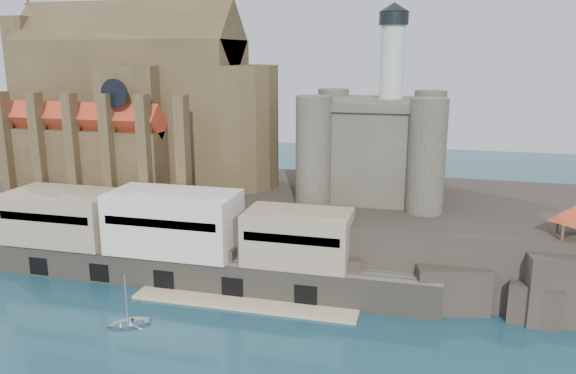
# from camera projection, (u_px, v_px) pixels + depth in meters

# --- Properties ---
(promontory) EXTENTS (100.00, 36.00, 10.00)m
(promontory) POSITION_uv_depth(u_px,v_px,m) (272.00, 221.00, 92.56)
(promontory) COLOR black
(promontory) RESTS_ON ground
(quay) EXTENTS (70.00, 12.00, 13.05)m
(quay) POSITION_uv_depth(u_px,v_px,m) (172.00, 241.00, 79.38)
(quay) COLOR #6B6355
(quay) RESTS_ON ground
(church) EXTENTS (47.00, 25.93, 30.51)m
(church) POSITION_uv_depth(u_px,v_px,m) (142.00, 111.00, 96.69)
(church) COLOR #493922
(church) RESTS_ON promontory
(castle_keep) EXTENTS (21.20, 21.20, 29.30)m
(castle_keep) POSITION_uv_depth(u_px,v_px,m) (375.00, 143.00, 87.08)
(castle_keep) COLOR #4B473B
(castle_keep) RESTS_ON promontory
(rock_outcrop) EXTENTS (14.50, 10.50, 8.70)m
(rock_outcrop) POSITION_uv_depth(u_px,v_px,m) (568.00, 283.00, 69.78)
(rock_outcrop) COLOR black
(rock_outcrop) RESTS_ON ground
(pavilion) EXTENTS (6.40, 6.40, 5.40)m
(pavilion) POSITION_uv_depth(u_px,v_px,m) (576.00, 216.00, 67.89)
(pavilion) COLOR #493922
(pavilion) RESTS_ON rock_outcrop
(boat_6) EXTENTS (2.87, 3.73, 5.20)m
(boat_6) POSITION_uv_depth(u_px,v_px,m) (128.00, 325.00, 67.61)
(boat_6) COLOR silver
(boat_6) RESTS_ON ground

